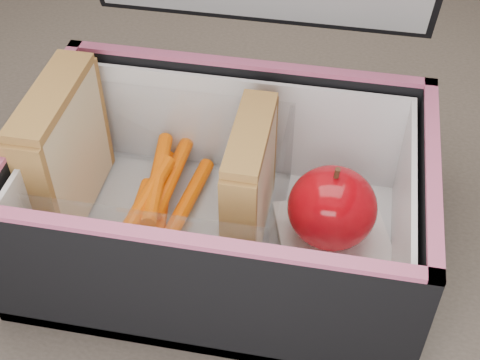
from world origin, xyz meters
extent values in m
cube|color=#66574D|center=(0.00, 0.00, 0.73)|extent=(1.20, 0.80, 0.03)
cube|color=beige|center=(-0.11, -0.03, 0.82)|extent=(0.01, 0.10, 0.10)
cube|color=#C56774|center=(-0.10, -0.03, 0.81)|extent=(0.01, 0.09, 0.10)
cube|color=beige|center=(-0.09, -0.03, 0.82)|extent=(0.01, 0.10, 0.10)
cube|color=brown|center=(-0.10, -0.03, 0.87)|extent=(0.03, 0.10, 0.01)
cube|color=beige|center=(0.03, -0.03, 0.81)|extent=(0.01, 0.09, 0.09)
cube|color=#C56774|center=(0.04, -0.03, 0.81)|extent=(0.01, 0.08, 0.08)
cube|color=beige|center=(0.04, -0.03, 0.81)|extent=(0.01, 0.09, 0.09)
cube|color=brown|center=(0.04, -0.03, 0.86)|extent=(0.02, 0.09, 0.01)
cylinder|color=#F94D00|center=(-0.04, -0.01, 0.77)|extent=(0.03, 0.09, 0.01)
cylinder|color=#F94D00|center=(-0.03, 0.00, 0.78)|extent=(0.02, 0.09, 0.01)
cylinder|color=#F94D00|center=(-0.04, -0.02, 0.79)|extent=(0.02, 0.09, 0.01)
cylinder|color=#F94D00|center=(-0.02, -0.02, 0.77)|extent=(0.02, 0.09, 0.01)
cylinder|color=#F94D00|center=(-0.04, -0.06, 0.78)|extent=(0.02, 0.09, 0.01)
cylinder|color=#F94D00|center=(-0.04, -0.04, 0.79)|extent=(0.02, 0.09, 0.01)
cylinder|color=#F94D00|center=(-0.04, 0.00, 0.77)|extent=(0.03, 0.09, 0.01)
cube|color=white|center=(0.10, -0.03, 0.77)|extent=(0.10, 0.10, 0.01)
ellipsoid|color=#920009|center=(0.10, -0.03, 0.80)|extent=(0.08, 0.08, 0.06)
cylinder|color=#432918|center=(0.10, -0.03, 0.83)|extent=(0.01, 0.01, 0.01)
camera|label=1|loc=(0.09, -0.36, 1.14)|focal=50.00mm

